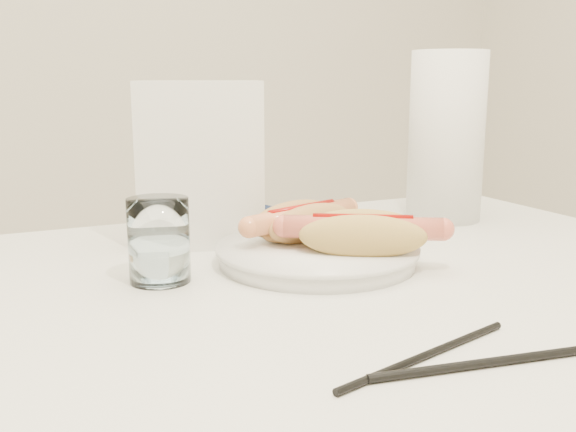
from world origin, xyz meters
name	(u,v)px	position (x,y,z in m)	size (l,w,h in m)	color
table	(282,334)	(0.00, 0.00, 0.69)	(1.20, 0.80, 0.75)	white
plate	(317,256)	(0.08, 0.06, 0.76)	(0.25, 0.25, 0.02)	white
hotdog_left	(302,222)	(0.08, 0.11, 0.79)	(0.18, 0.11, 0.05)	tan
hotdog_right	(362,234)	(0.11, 0.01, 0.80)	(0.18, 0.14, 0.05)	tan
water_glass	(159,240)	(-0.12, 0.07, 0.80)	(0.07, 0.07, 0.10)	white
chopstick_near	(426,355)	(0.03, -0.23, 0.75)	(0.01, 0.01, 0.21)	black
chopstick_far	(508,360)	(0.08, -0.27, 0.75)	(0.01, 0.01, 0.25)	black
napkin_box	(200,164)	(-0.02, 0.22, 0.86)	(0.17, 0.09, 0.23)	white
navy_napkin	(258,217)	(0.11, 0.34, 0.75)	(0.14, 0.14, 0.01)	#121E3B
paper_towel_roll	(446,137)	(0.39, 0.21, 0.89)	(0.12, 0.12, 0.27)	white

